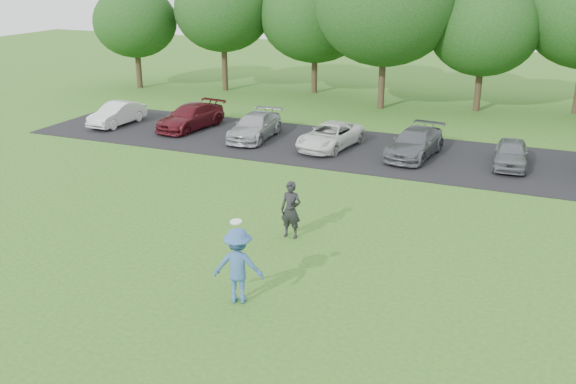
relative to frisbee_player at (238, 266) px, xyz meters
name	(u,v)px	position (x,y,z in m)	size (l,w,h in m)	color
ground	(235,283)	(-0.51, 0.75, -0.94)	(100.00, 100.00, 0.00)	#31671D
parking_lot	(373,151)	(-0.51, 13.75, -0.92)	(32.00, 6.50, 0.03)	black
frisbee_player	(238,266)	(0.00, 0.00, 0.00)	(1.34, 0.98, 2.19)	#375E9B
camera_bystander	(291,210)	(-0.31, 3.99, -0.08)	(0.64, 0.44, 1.72)	black
parked_cars	(361,137)	(-1.08, 13.72, -0.34)	(27.64, 4.77, 1.26)	silver
tree_row	(456,18)	(1.00, 23.51, 3.97)	(42.39, 9.85, 8.64)	#38281C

